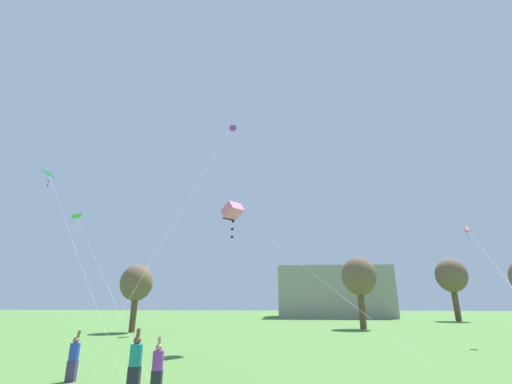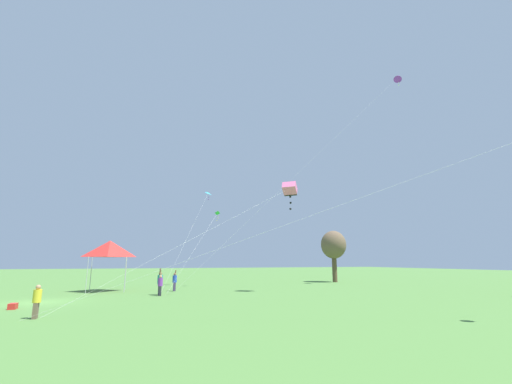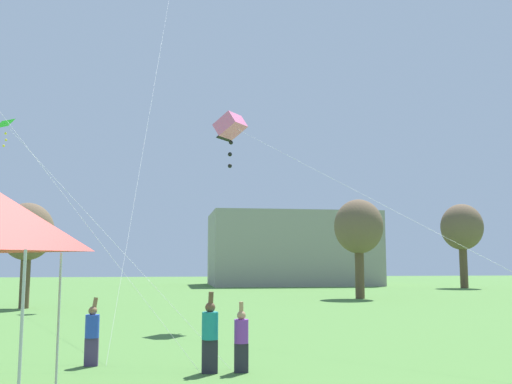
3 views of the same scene
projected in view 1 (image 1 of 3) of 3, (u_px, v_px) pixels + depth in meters
distant_building at (332, 292)px, 65.99m from camera, size 20.54×12.83×9.14m
tree_far_right at (451, 276)px, 54.30m from camera, size 4.69×4.69×9.47m
tree_far_centre at (136, 284)px, 35.34m from camera, size 3.28×3.28×6.61m
tree_near_right at (359, 277)px, 39.67m from camera, size 3.92×3.92×7.90m
person_teal_shirt at (135, 361)px, 11.93m from camera, size 0.43×0.43×2.08m
person_blue_shirt at (74, 356)px, 13.59m from camera, size 0.38×0.38×1.87m
person_purple_shirt at (158, 366)px, 11.80m from camera, size 0.37×0.37×1.81m
kite_purple_diamond_0 at (232, 126)px, 45.40m from camera, size 2.42×26.79×25.95m
kite_pink_box_1 at (233, 211)px, 24.70m from camera, size 9.32×18.06×9.83m
kite_pink_diamond_2 at (467, 228)px, 27.30m from camera, size 9.81×22.79×8.98m
kite_green_delta_3 at (77, 218)px, 20.35m from camera, size 8.02×6.06×8.09m
kite_cyan_delta_4 at (49, 175)px, 20.59m from camera, size 9.02×5.91×10.61m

